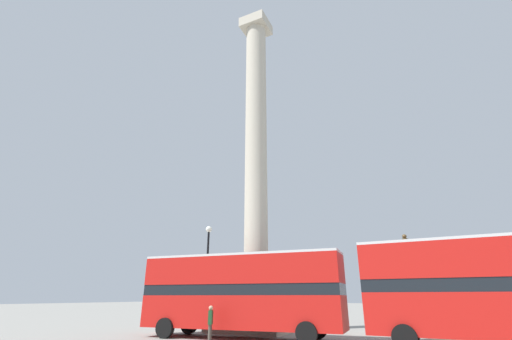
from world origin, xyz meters
The scene contains 7 objects.
ground_plane centered at (0.00, 0.00, 0.00)m, with size 200.00×200.00×0.00m, color gray.
monument_column centered at (0.00, 0.00, 9.48)m, with size 4.81×4.81×25.45m.
bus_a centered at (1.01, -3.92, 2.34)m, with size 11.03×3.47×4.23m.
bus_b centered at (12.63, -3.43, 2.44)m, with size 10.31×2.86×4.42m.
equestrian_statue centered at (9.21, 2.92, 1.62)m, with size 4.03×3.75×5.82m.
street_lamp centered at (-2.83, -1.57, 3.65)m, with size 0.42×0.42×6.59m.
pedestrian_near_lamp centered at (0.46, -5.93, 0.91)m, with size 0.33×0.46×1.64m.
Camera 1 is at (10.37, -21.11, 2.06)m, focal length 24.00 mm.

